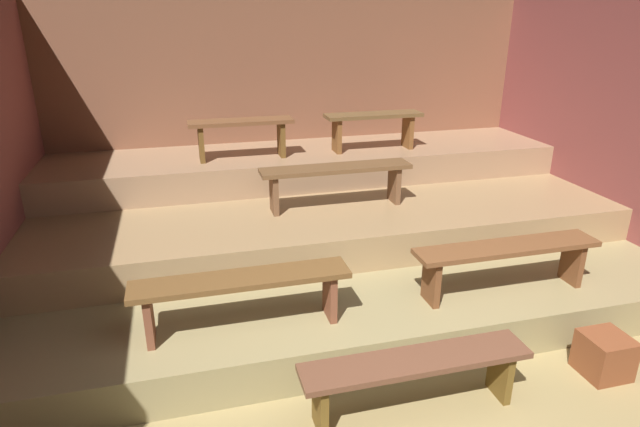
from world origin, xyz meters
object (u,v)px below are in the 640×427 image
Objects in this scene: bench_lower_right at (506,255)px; bench_upper_left at (241,130)px; bench_lower_left at (242,288)px; bench_middle_center at (336,175)px; wooden_crate_floor at (604,355)px; bench_upper_right at (373,123)px; bench_floor_center at (416,370)px.

bench_upper_left is (-1.74, 2.21, 0.62)m from bench_lower_right.
bench_middle_center reaches higher than bench_lower_left.
wooden_crate_floor is at bearing -57.46° from bench_middle_center.
wooden_crate_floor is at bearing -77.08° from bench_upper_right.
bench_upper_left is (-0.77, 0.84, 0.30)m from bench_middle_center.
bench_lower_right is at bearing -54.92° from bench_middle_center.
bench_lower_right is at bearing -51.86° from bench_upper_left.
bench_lower_left is (-0.97, 0.74, 0.32)m from bench_floor_center.
bench_lower_right is at bearing -82.27° from bench_upper_right.
bench_middle_center is at bearing -47.33° from bench_upper_left.
bench_middle_center is 1.34× the size of bench_upper_right.
bench_lower_right reaches higher than bench_floor_center.
bench_upper_left is 1.44m from bench_upper_right.
bench_floor_center is at bearing -37.35° from bench_lower_left.
bench_floor_center is 1.46m from wooden_crate_floor.
bench_middle_center reaches higher than bench_lower_right.
wooden_crate_floor is (0.67, -2.94, -1.10)m from bench_upper_right.
bench_lower_right is at bearing 0.00° from bench_lower_left.
bench_lower_left is 1.77m from bench_middle_center.
bench_lower_right is 4.93× the size of wooden_crate_floor.
bench_floor_center is 1.37× the size of bench_upper_left.
wooden_crate_floor is at bearing -62.73° from bench_lower_right.
bench_upper_right reaches higher than bench_middle_center.
wooden_crate_floor is at bearing -16.72° from bench_lower_left.
bench_upper_right is at bearing 51.37° from bench_middle_center.
bench_middle_center is at bearing 87.20° from bench_floor_center.
bench_middle_center is at bearing 125.08° from bench_lower_right.
bench_upper_left is (0.30, 2.21, 0.62)m from bench_lower_left.
bench_upper_right reaches higher than bench_lower_right.
bench_middle_center is 1.34× the size of bench_upper_left.
bench_lower_left is 2.32m from bench_upper_left.
bench_upper_left is 3.78m from wooden_crate_floor.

